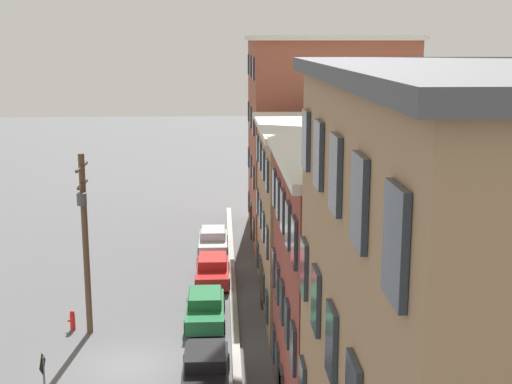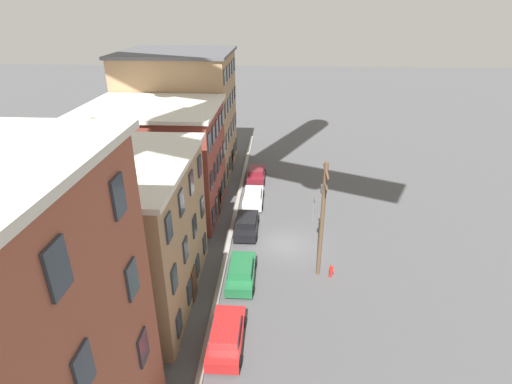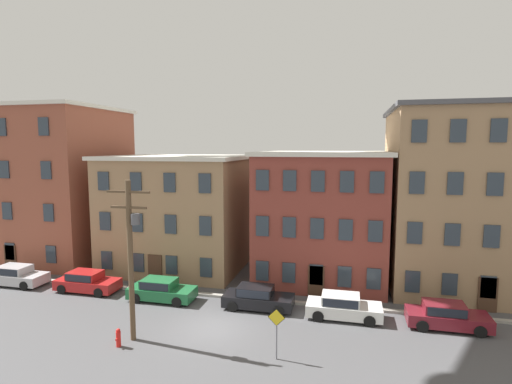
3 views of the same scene
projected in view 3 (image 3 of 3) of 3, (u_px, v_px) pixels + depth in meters
ground_plane at (213, 328)px, 22.54m from camera, size 200.00×200.00×0.00m
kerb_strip at (236, 297)px, 26.89m from camera, size 56.00×0.36×0.16m
apartment_corner at (50, 183)px, 36.79m from camera, size 12.27×10.30×13.70m
apartment_midblock at (182, 211)px, 34.23m from camera, size 11.24×10.63×9.44m
apartment_far at (323, 213)px, 31.79m from camera, size 9.83×11.26×9.81m
apartment_annex at (467, 197)px, 29.31m from camera, size 11.47×11.46×13.02m
car_silver at (16, 275)px, 29.50m from camera, size 4.40×1.92×1.43m
car_red at (87, 281)px, 28.16m from camera, size 4.40×1.92×1.43m
car_green at (161, 289)px, 26.53m from camera, size 4.40×1.92×1.43m
car_black at (257, 297)px, 25.18m from camera, size 4.40×1.92×1.43m
car_white at (343, 306)px, 23.75m from camera, size 4.40×1.92×1.43m
car_maroon at (446, 315)px, 22.46m from camera, size 4.40×1.92×1.43m
caution_sign at (276, 326)px, 19.00m from camera, size 0.85×0.08×2.53m
utility_pole at (131, 252)px, 20.61m from camera, size 2.40×0.44×8.49m
fire_hydrant at (118, 338)px, 20.35m from camera, size 0.24×0.34×0.96m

